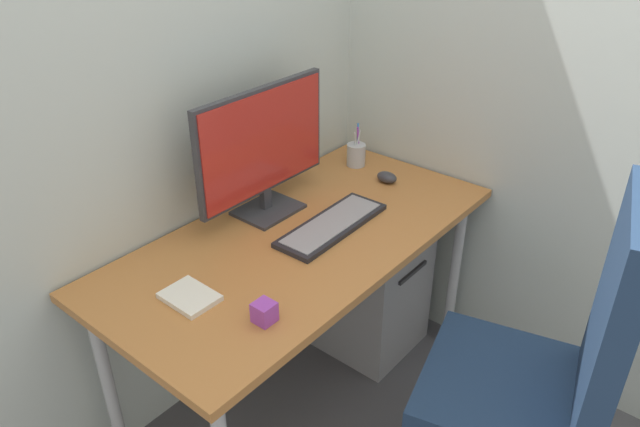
{
  "coord_description": "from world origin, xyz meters",
  "views": [
    {
      "loc": [
        -1.27,
        -1.13,
        1.79
      ],
      "look_at": [
        0.01,
        -0.07,
        0.84
      ],
      "focal_mm": 33.63,
      "sensor_mm": 36.0,
      "label": 1
    }
  ],
  "objects_px": {
    "filing_cabinet": "(362,276)",
    "monitor": "(263,147)",
    "keyboard": "(332,225)",
    "mouse": "(386,177)",
    "pen_holder": "(356,154)",
    "desk_clamp_accessory": "(264,312)",
    "office_chair": "(541,370)",
    "notebook": "(190,297)"
  },
  "relations": [
    {
      "from": "keyboard",
      "to": "pen_holder",
      "type": "relative_size",
      "value": 2.57
    },
    {
      "from": "notebook",
      "to": "monitor",
      "type": "bearing_deg",
      "value": 20.86
    },
    {
      "from": "mouse",
      "to": "desk_clamp_accessory",
      "type": "distance_m",
      "value": 0.92
    },
    {
      "from": "pen_holder",
      "to": "desk_clamp_accessory",
      "type": "xyz_separation_m",
      "value": [
        -0.95,
        -0.4,
        -0.02
      ]
    },
    {
      "from": "mouse",
      "to": "pen_holder",
      "type": "distance_m",
      "value": 0.19
    },
    {
      "from": "pen_holder",
      "to": "monitor",
      "type": "bearing_deg",
      "value": 177.9
    },
    {
      "from": "mouse",
      "to": "desk_clamp_accessory",
      "type": "xyz_separation_m",
      "value": [
        -0.9,
        -0.22,
        0.01
      ]
    },
    {
      "from": "filing_cabinet",
      "to": "monitor",
      "type": "height_order",
      "value": "monitor"
    },
    {
      "from": "mouse",
      "to": "monitor",
      "type": "bearing_deg",
      "value": 155.85
    },
    {
      "from": "filing_cabinet",
      "to": "keyboard",
      "type": "bearing_deg",
      "value": -164.23
    },
    {
      "from": "pen_holder",
      "to": "desk_clamp_accessory",
      "type": "bearing_deg",
      "value": -157.12
    },
    {
      "from": "pen_holder",
      "to": "keyboard",
      "type": "bearing_deg",
      "value": -152.56
    },
    {
      "from": "filing_cabinet",
      "to": "mouse",
      "type": "distance_m",
      "value": 0.45
    },
    {
      "from": "monitor",
      "to": "notebook",
      "type": "height_order",
      "value": "monitor"
    },
    {
      "from": "notebook",
      "to": "keyboard",
      "type": "bearing_deg",
      "value": -6.09
    },
    {
      "from": "office_chair",
      "to": "monitor",
      "type": "height_order",
      "value": "monitor"
    },
    {
      "from": "office_chair",
      "to": "pen_holder",
      "type": "height_order",
      "value": "office_chair"
    },
    {
      "from": "notebook",
      "to": "pen_holder",
      "type": "bearing_deg",
      "value": 9.9
    },
    {
      "from": "mouse",
      "to": "pen_holder",
      "type": "bearing_deg",
      "value": 74.55
    },
    {
      "from": "keyboard",
      "to": "mouse",
      "type": "height_order",
      "value": "mouse"
    },
    {
      "from": "monitor",
      "to": "mouse",
      "type": "height_order",
      "value": "monitor"
    },
    {
      "from": "mouse",
      "to": "notebook",
      "type": "bearing_deg",
      "value": 178.87
    },
    {
      "from": "office_chair",
      "to": "notebook",
      "type": "bearing_deg",
      "value": 124.17
    },
    {
      "from": "monitor",
      "to": "keyboard",
      "type": "bearing_deg",
      "value": -77.36
    },
    {
      "from": "office_chair",
      "to": "notebook",
      "type": "distance_m",
      "value": 1.02
    },
    {
      "from": "filing_cabinet",
      "to": "office_chair",
      "type": "bearing_deg",
      "value": -110.91
    },
    {
      "from": "monitor",
      "to": "office_chair",
      "type": "bearing_deg",
      "value": -86.94
    },
    {
      "from": "notebook",
      "to": "desk_clamp_accessory",
      "type": "xyz_separation_m",
      "value": [
        0.07,
        -0.23,
        0.02
      ]
    },
    {
      "from": "office_chair",
      "to": "desk_clamp_accessory",
      "type": "height_order",
      "value": "office_chair"
    },
    {
      "from": "filing_cabinet",
      "to": "notebook",
      "type": "xyz_separation_m",
      "value": [
        -0.89,
        -0.03,
        0.43
      ]
    },
    {
      "from": "filing_cabinet",
      "to": "keyboard",
      "type": "height_order",
      "value": "keyboard"
    },
    {
      "from": "office_chair",
      "to": "monitor",
      "type": "bearing_deg",
      "value": 93.06
    },
    {
      "from": "desk_clamp_accessory",
      "to": "keyboard",
      "type": "bearing_deg",
      "value": 18.44
    },
    {
      "from": "keyboard",
      "to": "pen_holder",
      "type": "bearing_deg",
      "value": 27.44
    },
    {
      "from": "keyboard",
      "to": "notebook",
      "type": "bearing_deg",
      "value": 173.58
    },
    {
      "from": "notebook",
      "to": "desk_clamp_accessory",
      "type": "relative_size",
      "value": 2.64
    },
    {
      "from": "pen_holder",
      "to": "notebook",
      "type": "relative_size",
      "value": 1.12
    },
    {
      "from": "filing_cabinet",
      "to": "pen_holder",
      "type": "bearing_deg",
      "value": 48.26
    },
    {
      "from": "pen_holder",
      "to": "mouse",
      "type": "bearing_deg",
      "value": -105.06
    },
    {
      "from": "filing_cabinet",
      "to": "monitor",
      "type": "xyz_separation_m",
      "value": [
        -0.38,
        0.16,
        0.67
      ]
    },
    {
      "from": "office_chair",
      "to": "monitor",
      "type": "relative_size",
      "value": 1.99
    },
    {
      "from": "office_chair",
      "to": "keyboard",
      "type": "relative_size",
      "value": 2.53
    }
  ]
}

